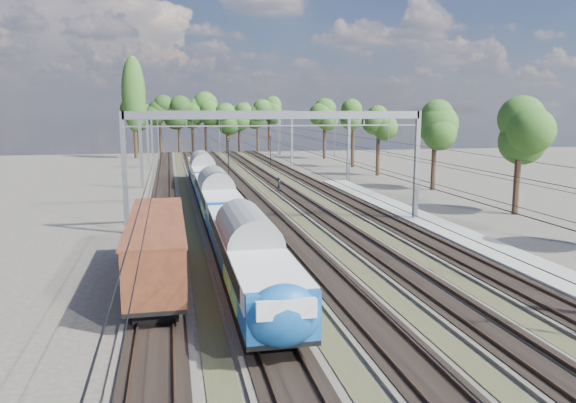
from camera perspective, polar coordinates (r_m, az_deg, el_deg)
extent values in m
cube|color=#47423A|center=(58.19, -12.55, 0.15)|extent=(3.00, 130.00, 0.15)
cube|color=black|center=(58.17, -12.55, 0.24)|extent=(2.50, 130.00, 0.06)
cube|color=#473326|center=(58.17, -13.27, 0.31)|extent=(0.08, 130.00, 0.14)
cube|color=#473326|center=(58.15, -11.85, 0.36)|extent=(0.08, 130.00, 0.14)
cube|color=#47423A|center=(58.30, -8.13, 0.29)|extent=(3.00, 130.00, 0.15)
cube|color=black|center=(58.28, -8.13, 0.39)|extent=(2.50, 130.00, 0.06)
cube|color=#473326|center=(58.23, -8.84, 0.46)|extent=(0.08, 130.00, 0.14)
cube|color=#473326|center=(58.32, -7.43, 0.51)|extent=(0.08, 130.00, 0.14)
cube|color=#47423A|center=(58.75, -3.75, 0.44)|extent=(3.00, 130.00, 0.15)
cube|color=black|center=(58.74, -3.75, 0.53)|extent=(2.50, 130.00, 0.06)
cube|color=#473326|center=(58.63, -4.44, 0.60)|extent=(0.08, 130.00, 0.14)
cube|color=#473326|center=(58.83, -3.05, 0.65)|extent=(0.08, 130.00, 0.14)
cube|color=#47423A|center=(59.55, 0.54, 0.58)|extent=(3.00, 130.00, 0.15)
cube|color=black|center=(59.53, 0.54, 0.67)|extent=(2.50, 130.00, 0.06)
cube|color=#473326|center=(59.37, -0.13, 0.74)|extent=(0.08, 130.00, 0.14)
cube|color=#473326|center=(59.68, 1.22, 0.78)|extent=(0.08, 130.00, 0.14)
cube|color=#47423A|center=(60.67, 4.70, 0.71)|extent=(3.00, 130.00, 0.15)
cube|color=black|center=(60.65, 4.70, 0.79)|extent=(2.50, 130.00, 0.06)
cube|color=#473326|center=(60.44, 4.05, 0.87)|extent=(0.08, 130.00, 0.14)
cube|color=#473326|center=(60.85, 5.35, 0.91)|extent=(0.08, 130.00, 0.14)
cube|color=#333321|center=(58.21, -10.34, 0.17)|extent=(1.10, 130.00, 0.05)
cube|color=#333321|center=(58.49, -5.93, 0.32)|extent=(1.10, 130.00, 0.05)
cube|color=#333321|center=(59.12, -1.59, 0.46)|extent=(1.10, 130.00, 0.05)
cube|color=#333321|center=(60.07, 2.64, 0.59)|extent=(1.10, 130.00, 0.05)
cube|color=gray|center=(39.27, 19.48, -4.41)|extent=(3.00, 70.00, 0.30)
cube|color=gray|center=(42.85, -16.28, 2.77)|extent=(0.35, 0.35, 9.00)
cube|color=gray|center=(47.04, 12.93, 3.45)|extent=(0.35, 0.35, 9.00)
cube|color=gray|center=(43.26, -1.00, 8.77)|extent=(23.00, 0.35, 0.60)
cube|color=gray|center=(90.66, -14.06, 6.10)|extent=(0.35, 0.35, 9.00)
cube|color=gray|center=(92.71, 0.38, 6.44)|extent=(0.35, 0.35, 9.00)
cube|color=gray|center=(90.85, -6.81, 8.97)|extent=(23.00, 0.35, 0.60)
cube|color=gray|center=(67.73, -14.72, 4.88)|extent=(0.35, 0.35, 8.50)
cube|color=gray|center=(112.63, -13.66, 6.56)|extent=(0.35, 0.35, 8.50)
cube|color=gray|center=(71.13, 6.16, 5.33)|extent=(0.35, 0.35, 8.50)
cube|color=gray|center=(114.71, -0.84, 6.86)|extent=(0.35, 0.35, 8.50)
cylinder|color=black|center=(57.60, -12.74, 5.48)|extent=(0.03, 130.00, 0.03)
cylinder|color=black|center=(57.54, -12.78, 6.58)|extent=(0.03, 130.00, 0.03)
cylinder|color=black|center=(57.71, -8.25, 5.62)|extent=(0.03, 130.00, 0.03)
cylinder|color=black|center=(57.65, -8.28, 6.71)|extent=(0.03, 130.00, 0.03)
cylinder|color=black|center=(58.17, -3.80, 5.73)|extent=(0.03, 130.00, 0.03)
cylinder|color=black|center=(58.11, -3.81, 6.81)|extent=(0.03, 130.00, 0.03)
cylinder|color=black|center=(58.97, 0.55, 5.79)|extent=(0.03, 130.00, 0.03)
cylinder|color=black|center=(58.92, 0.55, 6.86)|extent=(0.03, 130.00, 0.03)
cylinder|color=black|center=(60.10, 4.77, 5.83)|extent=(0.03, 130.00, 0.03)
cylinder|color=black|center=(60.04, 4.78, 6.87)|extent=(0.03, 130.00, 0.03)
cylinder|color=black|center=(124.34, -14.97, 6.23)|extent=(0.56, 0.56, 6.30)
sphere|color=#1E3513|center=(124.20, -15.07, 8.55)|extent=(5.43, 5.43, 5.43)
cylinder|color=black|center=(124.88, -13.27, 6.29)|extent=(0.56, 0.56, 6.21)
sphere|color=#1E3513|center=(124.74, -13.36, 8.57)|extent=(4.06, 4.06, 4.06)
cylinder|color=black|center=(124.42, -10.99, 6.25)|extent=(0.56, 0.56, 5.75)
sphere|color=#1E3513|center=(124.28, -11.06, 8.36)|extent=(3.88, 3.88, 3.88)
cylinder|color=black|center=(122.89, -9.77, 6.53)|extent=(0.56, 0.56, 6.96)
sphere|color=#1E3513|center=(122.76, -9.84, 9.13)|extent=(3.99, 3.99, 3.99)
cylinder|color=black|center=(125.48, -7.73, 6.30)|extent=(0.56, 0.56, 5.51)
sphere|color=#1E3513|center=(125.33, -7.78, 8.31)|extent=(3.88, 3.88, 3.88)
cylinder|color=black|center=(124.44, -6.17, 6.53)|extent=(0.56, 0.56, 6.46)
sphere|color=#1E3513|center=(124.31, -6.21, 8.91)|extent=(5.35, 5.35, 5.35)
cylinder|color=black|center=(127.02, -4.75, 6.75)|extent=(0.56, 0.56, 7.09)
sphere|color=#1E3513|center=(126.90, -4.79, 9.31)|extent=(4.10, 4.10, 4.10)
cylinder|color=black|center=(125.33, -2.68, 6.68)|extent=(0.56, 0.56, 6.84)
sphere|color=#1E3513|center=(125.20, -2.70, 9.18)|extent=(4.87, 4.87, 4.87)
cylinder|color=black|center=(125.68, -1.35, 6.50)|extent=(0.56, 0.56, 6.02)
sphere|color=#1E3513|center=(125.54, -1.36, 8.70)|extent=(5.32, 5.32, 5.32)
cylinder|color=black|center=(52.19, 21.90, 1.96)|extent=(0.56, 0.56, 6.09)
sphere|color=#1E3513|center=(51.85, 22.23, 7.31)|extent=(4.79, 4.79, 4.79)
cylinder|color=black|center=(65.87, 14.43, 3.75)|extent=(0.56, 0.56, 6.14)
sphere|color=#1E3513|center=(65.61, 14.60, 8.02)|extent=(3.99, 3.99, 3.99)
cylinder|color=black|center=(77.07, 9.61, 4.78)|extent=(0.56, 0.56, 6.42)
sphere|color=#1E3513|center=(76.85, 9.72, 8.60)|extent=(3.32, 3.32, 3.32)
cylinder|color=black|center=(92.86, 6.71, 5.19)|extent=(0.56, 0.56, 5.13)
sphere|color=#1E3513|center=(92.66, 6.76, 7.72)|extent=(3.52, 3.52, 3.52)
cylinder|color=black|center=(102.73, 4.29, 6.07)|extent=(0.56, 0.56, 6.76)
sphere|color=#1E3513|center=(102.57, 4.33, 9.08)|extent=(4.62, 4.62, 4.62)
cylinder|color=black|center=(110.67, -15.33, 8.39)|extent=(0.70, 0.70, 16.00)
ellipsoid|color=#30531B|center=(110.70, -15.42, 10.46)|extent=(4.40, 4.40, 14.08)
cube|color=black|center=(22.91, -1.82, -12.67)|extent=(1.90, 2.85, 0.76)
cube|color=black|center=(35.48, -5.60, -4.73)|extent=(1.90, 2.85, 0.76)
cube|color=#104E97|center=(28.73, -4.17, -5.13)|extent=(2.66, 19.00, 1.81)
cube|color=silver|center=(28.61, -4.18, -4.21)|extent=(2.74, 18.24, 0.90)
cube|color=black|center=(28.82, -1.46, -4.08)|extent=(0.04, 16.15, 0.67)
cube|color=#FFEC0D|center=(24.88, -2.84, -8.54)|extent=(2.76, 5.32, 0.67)
cylinder|color=gray|center=(28.51, -4.19, -3.37)|extent=(2.70, 19.00, 2.70)
cube|color=black|center=(41.59, -6.56, -2.66)|extent=(1.90, 2.85, 0.76)
cube|color=black|center=(54.64, -7.88, 0.17)|extent=(1.90, 2.85, 0.76)
cube|color=#104E97|center=(47.86, -7.35, 0.63)|extent=(2.66, 19.00, 1.81)
cube|color=silver|center=(47.79, -7.36, 1.19)|extent=(2.74, 18.24, 0.90)
cube|color=black|center=(47.92, -5.72, 1.24)|extent=(0.04, 16.15, 0.67)
cube|color=#FFEC0D|center=(43.83, -6.89, -0.79)|extent=(2.76, 5.32, 0.67)
cylinder|color=gray|center=(47.74, -7.37, 1.70)|extent=(2.70, 19.00, 2.70)
cube|color=black|center=(60.86, -8.31, 1.09)|extent=(1.90, 2.85, 0.76)
cube|color=black|center=(74.03, -8.97, 2.52)|extent=(1.90, 2.85, 0.76)
cube|color=#104E97|center=(67.27, -8.70, 3.08)|extent=(2.66, 19.00, 1.81)
cube|color=silver|center=(67.22, -8.71, 3.48)|extent=(2.74, 18.24, 0.90)
cube|color=black|center=(67.31, -7.54, 3.52)|extent=(0.04, 16.15, 0.67)
cube|color=#FFEC0D|center=(63.18, -8.47, 2.26)|extent=(2.76, 5.32, 0.67)
cylinder|color=gray|center=(67.18, -8.72, 3.85)|extent=(2.70, 19.00, 2.70)
ellipsoid|color=#104E97|center=(19.95, -0.48, -11.53)|extent=(2.70, 1.48, 2.30)
cube|color=black|center=(25.82, -13.23, -10.44)|extent=(1.92, 2.50, 0.67)
cube|color=black|center=(34.84, -12.92, -5.26)|extent=(1.92, 2.50, 0.67)
cube|color=black|center=(30.18, -13.08, -6.68)|extent=(2.60, 13.46, 0.19)
cube|color=#4F1F15|center=(29.84, -13.18, -4.19)|extent=(2.60, 13.46, 2.50)
cube|color=#4F1F15|center=(29.57, -13.27, -1.74)|extent=(2.79, 13.46, 0.12)
imported|color=black|center=(61.92, -0.90, 1.66)|extent=(0.58, 0.73, 1.76)
cylinder|color=black|center=(75.90, -6.06, 4.23)|extent=(0.14, 0.14, 4.94)
cube|color=black|center=(75.70, -6.09, 6.35)|extent=(0.38, 0.27, 0.69)
sphere|color=red|center=(75.57, -6.09, 6.50)|extent=(0.16, 0.16, 0.16)
sphere|color=#0C9919|center=(75.58, -6.08, 6.24)|extent=(0.16, 0.16, 0.16)
cylinder|color=black|center=(90.56, -1.80, 4.95)|extent=(0.13, 0.13, 4.52)
cube|color=black|center=(90.40, -1.81, 6.58)|extent=(0.32, 0.21, 0.63)
sphere|color=red|center=(90.28, -1.80, 6.69)|extent=(0.14, 0.14, 0.14)
sphere|color=#0C9919|center=(90.29, -1.80, 6.49)|extent=(0.14, 0.14, 0.14)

